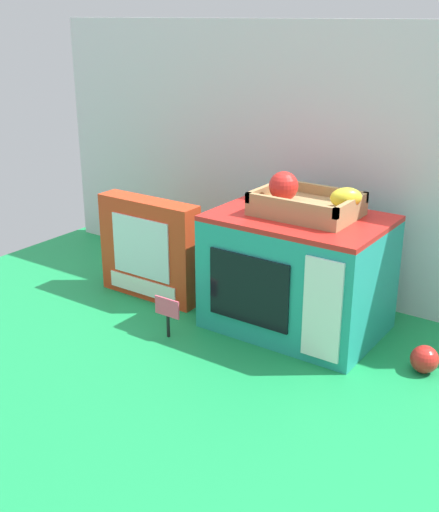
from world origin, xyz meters
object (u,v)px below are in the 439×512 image
(toy_microwave, at_px, (297,273))
(cookie_set_box, at_px, (149,249))
(food_groups_crate, at_px, (306,202))
(price_sign, at_px, (167,311))
(loose_toy_apple, at_px, (424,359))

(toy_microwave, height_order, cookie_set_box, toy_microwave)
(cookie_set_box, bearing_deg, toy_microwave, 8.34)
(food_groups_crate, height_order, price_sign, food_groups_crate)
(food_groups_crate, height_order, cookie_set_box, food_groups_crate)
(toy_microwave, bearing_deg, loose_toy_apple, -5.42)
(toy_microwave, distance_m, price_sign, 0.32)
(cookie_set_box, bearing_deg, price_sign, -40.08)
(toy_microwave, relative_size, loose_toy_apple, 6.62)
(toy_microwave, height_order, loose_toy_apple, toy_microwave)
(food_groups_crate, bearing_deg, loose_toy_apple, -7.94)
(price_sign, bearing_deg, food_groups_crate, 45.92)
(toy_microwave, bearing_deg, price_sign, -135.09)
(cookie_set_box, distance_m, loose_toy_apple, 0.75)
(cookie_set_box, relative_size, loose_toy_apple, 4.87)
(cookie_set_box, bearing_deg, loose_toy_apple, 2.25)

